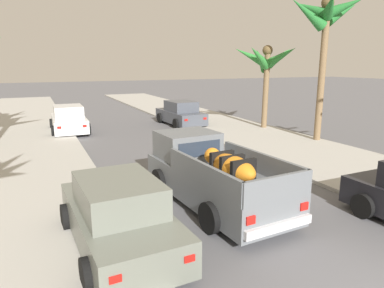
{
  "coord_description": "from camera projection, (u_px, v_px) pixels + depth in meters",
  "views": [
    {
      "loc": [
        -5.05,
        -2.16,
        3.85
      ],
      "look_at": [
        -0.27,
        8.32,
        1.2
      ],
      "focal_mm": 32.7,
      "sensor_mm": 36.0,
      "label": 1
    }
  ],
  "objects": [
    {
      "name": "pickup_truck",
      "position": [
        211.0,
        175.0,
        9.78
      ],
      "size": [
        2.48,
        5.33,
        1.8
      ],
      "color": "slate",
      "rests_on": "ground"
    },
    {
      "name": "curb_left",
      "position": [
        53.0,
        164.0,
        13.62
      ],
      "size": [
        0.16,
        60.0,
        0.1
      ],
      "primitive_type": "cube",
      "color": "silver",
      "rests_on": "ground"
    },
    {
      "name": "car_left_mid",
      "position": [
        69.0,
        120.0,
        20.08
      ],
      "size": [
        2.09,
        4.29,
        1.54
      ],
      "color": "silver",
      "rests_on": "ground"
    },
    {
      "name": "palm_tree_right_mid",
      "position": [
        266.0,
        61.0,
        20.2
      ],
      "size": [
        3.69,
        3.81,
        4.96
      ],
      "color": "brown",
      "rests_on": "ground"
    },
    {
      "name": "car_right_mid",
      "position": [
        181.0,
        114.0,
        22.51
      ],
      "size": [
        2.18,
        4.32,
        1.54
      ],
      "color": "#474C56",
      "rests_on": "ground"
    },
    {
      "name": "car_left_far",
      "position": [
        119.0,
        216.0,
        7.4
      ],
      "size": [
        2.17,
        4.32,
        1.54
      ],
      "color": "slate",
      "rests_on": "ground"
    },
    {
      "name": "palm_tree_left_mid",
      "position": [
        326.0,
        21.0,
        16.44
      ],
      "size": [
        4.2,
        3.16,
        6.98
      ],
      "color": "brown",
      "rests_on": "ground"
    },
    {
      "name": "curb_right",
      "position": [
        249.0,
        142.0,
        17.29
      ],
      "size": [
        0.16,
        60.0,
        0.1
      ],
      "primitive_type": "cube",
      "color": "silver",
      "rests_on": "ground"
    },
    {
      "name": "sidewalk_right",
      "position": [
        268.0,
        140.0,
        17.75
      ],
      "size": [
        5.1,
        60.0,
        0.12
      ],
      "primitive_type": "cube",
      "color": "#B2AFA8",
      "rests_on": "ground"
    },
    {
      "name": "sidewalk_left",
      "position": [
        21.0,
        167.0,
        13.15
      ],
      "size": [
        5.1,
        60.0,
        0.12
      ],
      "primitive_type": "cube",
      "color": "#B2AFA8",
      "rests_on": "ground"
    }
  ]
}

